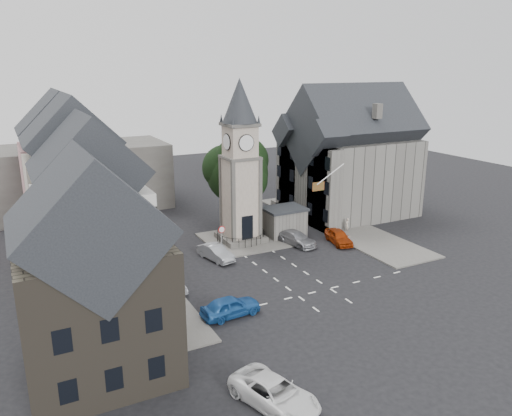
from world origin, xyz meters
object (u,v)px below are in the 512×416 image
stone_shelter (284,222)px  pedestrian (347,225)px  car_east_red (339,237)px  car_west_blue (231,306)px  clock_tower (240,163)px

stone_shelter → pedestrian: stone_shelter is taller
stone_shelter → car_east_red: bearing=-51.4°
car_west_blue → car_east_red: (16.00, 8.86, -0.04)m
clock_tower → stone_shelter: size_ratio=3.78×
stone_shelter → car_east_red: 5.99m
stone_shelter → car_west_blue: size_ratio=0.98×
car_west_blue → car_east_red: 18.29m
clock_tower → stone_shelter: bearing=-5.8°
car_east_red → car_west_blue: bearing=-139.3°
stone_shelter → car_east_red: stone_shelter is taller
stone_shelter → pedestrian: size_ratio=2.79×
clock_tower → pedestrian: (11.50, -2.54, -7.35)m
car_west_blue → pedestrian: pedestrian is taller
car_east_red → pedestrian: pedestrian is taller
clock_tower → car_west_blue: size_ratio=3.70×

